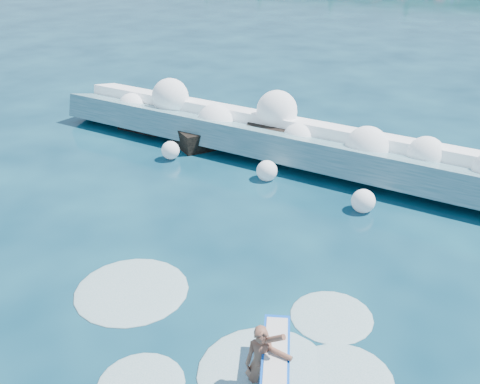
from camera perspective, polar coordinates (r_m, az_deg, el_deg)
The scene contains 6 objects.
ground at distance 14.83m, azimuth -9.02°, elevation -5.80°, with size 200.00×200.00×0.00m, color #07263B.
breaking_wave at distance 20.31m, azimuth 4.58°, elevation 5.55°, with size 19.30×2.95×1.66m.
rock_cluster at distance 21.91m, azimuth -4.56°, elevation 6.61°, with size 7.84×3.11×1.21m.
surfer_with_board at distance 10.43m, azimuth 2.59°, elevation -17.64°, with size 1.43×2.82×1.63m.
wave_spray at distance 20.03m, azimuth 4.68°, elevation 6.79°, with size 15.74×4.52×2.29m.
surf_foam at distance 11.66m, azimuth -1.26°, elevation -15.86°, with size 8.95×5.52×0.14m.
Camera 1 is at (8.31, -9.41, 7.89)m, focal length 40.00 mm.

